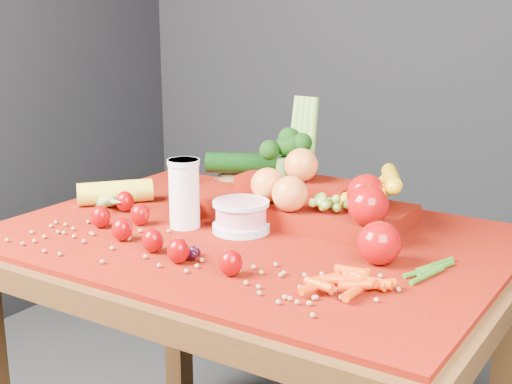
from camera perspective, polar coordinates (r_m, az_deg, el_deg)
The scene contains 12 objects.
table at distance 1.56m, azimuth -0.40°, elevation -7.11°, with size 1.10×0.80×0.75m.
red_cloth at distance 1.52m, azimuth -0.41°, elevation -3.59°, with size 1.05×0.75×0.01m, color maroon.
milk_glass at distance 1.55m, azimuth -5.77°, elevation 0.08°, with size 0.07×0.07×0.15m.
yogurt_bowl at distance 1.53m, azimuth -1.21°, elevation -1.86°, with size 0.12×0.12×0.07m.
strawberry_scatter at distance 1.50m, azimuth -8.26°, elevation -2.64°, with size 0.48×0.28×0.05m.
dark_grape_cluster at distance 1.38m, azimuth -5.45°, elevation -4.80°, with size 0.06×0.05×0.03m, color black, non-canonical shape.
soybean_scatter at distance 1.36m, azimuth -5.02°, elevation -5.41°, with size 0.84×0.24×0.01m, color #9A6E42, non-canonical shape.
corn_ear at distance 1.74m, azimuth -11.50°, elevation -0.55°, with size 0.25×0.26×0.06m.
potato at distance 1.80m, azimuth -2.08°, elevation 0.63°, with size 0.09×0.07×0.06m, color brown.
baby_carrot_pile at distance 1.23m, azimuth 7.18°, elevation -7.25°, with size 0.17×0.17×0.03m, color #CF3907, non-canonical shape.
green_bean_pile at distance 1.34m, azimuth 14.13°, elevation -6.14°, with size 0.14×0.12×0.01m, color #2B5E15, non-canonical shape.
produce_mound at distance 1.60m, azimuth 4.08°, elevation -0.16°, with size 0.61×0.38×0.27m.
Camera 1 is at (0.79, -1.21, 1.24)m, focal length 50.00 mm.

